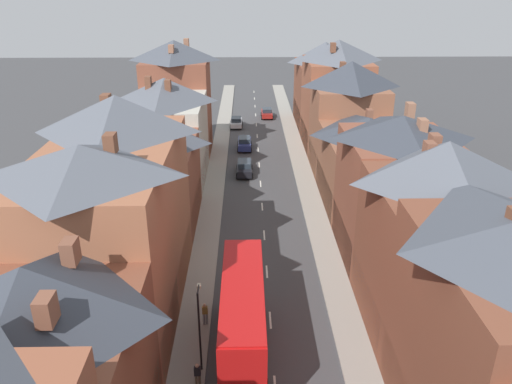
{
  "coord_description": "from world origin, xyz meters",
  "views": [
    {
      "loc": [
        -1.49,
        -15.38,
        21.37
      ],
      "look_at": [
        -0.64,
        29.14,
        1.99
      ],
      "focal_mm": 35.0,
      "sensor_mm": 36.0,
      "label": 1
    }
  ],
  "objects_px": {
    "car_near_silver": "(244,167)",
    "pedestrian_mid_left": "(197,374)",
    "car_parked_left_a": "(245,143)",
    "double_decker_bus_lead": "(243,320)",
    "car_near_blue": "(236,122)",
    "pedestrian_mid_right": "(205,313)",
    "street_lamp": "(199,325)",
    "car_parked_right_a": "(267,113)"
  },
  "relations": [
    {
      "from": "car_near_blue",
      "to": "pedestrian_mid_left",
      "type": "distance_m",
      "value": 52.73
    },
    {
      "from": "car_near_silver",
      "to": "pedestrian_mid_left",
      "type": "xyz_separation_m",
      "value": [
        -2.53,
        -33.0,
        0.18
      ]
    },
    {
      "from": "car_parked_right_a",
      "to": "street_lamp",
      "type": "relative_size",
      "value": 0.72
    },
    {
      "from": "car_parked_left_a",
      "to": "double_decker_bus_lead",
      "type": "bearing_deg",
      "value": -90.01
    },
    {
      "from": "car_near_silver",
      "to": "pedestrian_mid_right",
      "type": "distance_m",
      "value": 27.62
    },
    {
      "from": "car_parked_left_a",
      "to": "car_parked_right_a",
      "type": "distance_m",
      "value": 16.34
    },
    {
      "from": "pedestrian_mid_left",
      "to": "pedestrian_mid_right",
      "type": "relative_size",
      "value": 1.0
    },
    {
      "from": "car_near_silver",
      "to": "pedestrian_mid_left",
      "type": "bearing_deg",
      "value": -94.39
    },
    {
      "from": "double_decker_bus_lead",
      "to": "car_near_blue",
      "type": "distance_m",
      "value": 50.32
    },
    {
      "from": "car_parked_right_a",
      "to": "car_near_blue",
      "type": "bearing_deg",
      "value": -132.06
    },
    {
      "from": "car_parked_left_a",
      "to": "pedestrian_mid_left",
      "type": "relative_size",
      "value": 2.7
    },
    {
      "from": "car_parked_left_a",
      "to": "pedestrian_mid_left",
      "type": "bearing_deg",
      "value": -93.43
    },
    {
      "from": "double_decker_bus_lead",
      "to": "street_lamp",
      "type": "xyz_separation_m",
      "value": [
        -2.44,
        -0.96,
        0.43
      ]
    },
    {
      "from": "car_near_blue",
      "to": "car_near_silver",
      "type": "distance_m",
      "value": 19.76
    },
    {
      "from": "street_lamp",
      "to": "pedestrian_mid_left",
      "type": "bearing_deg",
      "value": -93.19
    },
    {
      "from": "car_near_blue",
      "to": "street_lamp",
      "type": "relative_size",
      "value": 0.71
    },
    {
      "from": "car_near_silver",
      "to": "pedestrian_mid_left",
      "type": "distance_m",
      "value": 33.1
    },
    {
      "from": "pedestrian_mid_right",
      "to": "street_lamp",
      "type": "height_order",
      "value": "street_lamp"
    },
    {
      "from": "car_parked_right_a",
      "to": "street_lamp",
      "type": "height_order",
      "value": "street_lamp"
    },
    {
      "from": "car_parked_right_a",
      "to": "pedestrian_mid_right",
      "type": "height_order",
      "value": "pedestrian_mid_right"
    },
    {
      "from": "car_parked_left_a",
      "to": "street_lamp",
      "type": "height_order",
      "value": "street_lamp"
    },
    {
      "from": "pedestrian_mid_left",
      "to": "pedestrian_mid_right",
      "type": "height_order",
      "value": "same"
    },
    {
      "from": "pedestrian_mid_left",
      "to": "pedestrian_mid_right",
      "type": "bearing_deg",
      "value": 89.89
    },
    {
      "from": "car_parked_left_a",
      "to": "car_parked_right_a",
      "type": "relative_size",
      "value": 1.1
    },
    {
      "from": "car_parked_left_a",
      "to": "pedestrian_mid_left",
      "type": "height_order",
      "value": "pedestrian_mid_left"
    },
    {
      "from": "car_parked_right_a",
      "to": "pedestrian_mid_left",
      "type": "relative_size",
      "value": 2.45
    },
    {
      "from": "double_decker_bus_lead",
      "to": "pedestrian_mid_right",
      "type": "xyz_separation_m",
      "value": [
        -2.51,
        3.05,
        -1.78
      ]
    },
    {
      "from": "double_decker_bus_lead",
      "to": "car_parked_right_a",
      "type": "xyz_separation_m",
      "value": [
        3.61,
        55.7,
        -2.01
      ]
    },
    {
      "from": "car_near_blue",
      "to": "street_lamp",
      "type": "height_order",
      "value": "street_lamp"
    },
    {
      "from": "car_parked_left_a",
      "to": "street_lamp",
      "type": "distance_m",
      "value": 40.87
    },
    {
      "from": "pedestrian_mid_left",
      "to": "pedestrian_mid_right",
      "type": "distance_m",
      "value": 5.5
    },
    {
      "from": "pedestrian_mid_right",
      "to": "street_lamp",
      "type": "relative_size",
      "value": 0.29
    },
    {
      "from": "pedestrian_mid_left",
      "to": "street_lamp",
      "type": "height_order",
      "value": "street_lamp"
    },
    {
      "from": "car_near_blue",
      "to": "pedestrian_mid_right",
      "type": "height_order",
      "value": "pedestrian_mid_right"
    },
    {
      "from": "car_near_silver",
      "to": "pedestrian_mid_right",
      "type": "xyz_separation_m",
      "value": [
        -2.52,
        -27.5,
        0.18
      ]
    },
    {
      "from": "car_parked_right_a",
      "to": "street_lamp",
      "type": "distance_m",
      "value": 57.03
    },
    {
      "from": "car_near_blue",
      "to": "car_parked_left_a",
      "type": "height_order",
      "value": "car_parked_left_a"
    },
    {
      "from": "double_decker_bus_lead",
      "to": "car_near_blue",
      "type": "height_order",
      "value": "double_decker_bus_lead"
    },
    {
      "from": "car_parked_right_a",
      "to": "pedestrian_mid_left",
      "type": "xyz_separation_m",
      "value": [
        -6.13,
        -58.15,
        0.22
      ]
    },
    {
      "from": "double_decker_bus_lead",
      "to": "pedestrian_mid_left",
      "type": "height_order",
      "value": "double_decker_bus_lead"
    },
    {
      "from": "pedestrian_mid_right",
      "to": "car_parked_left_a",
      "type": "bearing_deg",
      "value": 86.07
    },
    {
      "from": "car_near_silver",
      "to": "car_parked_left_a",
      "type": "relative_size",
      "value": 1.05
    }
  ]
}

